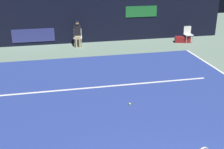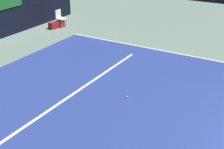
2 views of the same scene
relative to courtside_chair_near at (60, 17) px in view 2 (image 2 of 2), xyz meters
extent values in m
plane|color=slate|center=(-5.54, -7.02, -0.50)|extent=(30.65, 30.65, 0.00)
cube|color=navy|center=(-5.54, -7.02, -0.50)|extent=(9.75, 11.10, 0.01)
cube|color=white|center=(-0.72, -7.02, -0.49)|extent=(0.10, 11.10, 0.01)
cube|color=white|center=(-5.54, -5.08, -0.49)|extent=(7.60, 0.10, 0.01)
cube|color=#1E6B2D|center=(-2.38, 1.12, 1.10)|extent=(1.80, 0.04, 0.60)
cube|color=white|center=(0.00, -0.08, -0.06)|extent=(0.44, 0.40, 0.04)
cube|color=white|center=(0.00, 0.12, 0.17)|extent=(0.42, 0.03, 0.42)
cylinder|color=#B2B2B7|center=(-0.19, -0.25, -0.28)|extent=(0.03, 0.03, 0.44)
cylinder|color=#B2B2B7|center=(0.19, -0.25, -0.28)|extent=(0.03, 0.03, 0.44)
cylinder|color=#B2B2B7|center=(-0.19, 0.09, -0.28)|extent=(0.03, 0.03, 0.44)
cylinder|color=#B2B2B7|center=(0.19, 0.09, -0.28)|extent=(0.03, 0.03, 0.44)
sphere|color=#CCE033|center=(-5.14, -6.65, -0.46)|extent=(0.07, 0.07, 0.07)
cube|color=maroon|center=(-0.28, 0.04, -0.34)|extent=(0.89, 0.53, 0.32)
camera|label=1|loc=(-7.44, -14.64, 3.80)|focal=47.17mm
camera|label=2|loc=(-13.03, -10.75, 4.34)|focal=52.85mm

